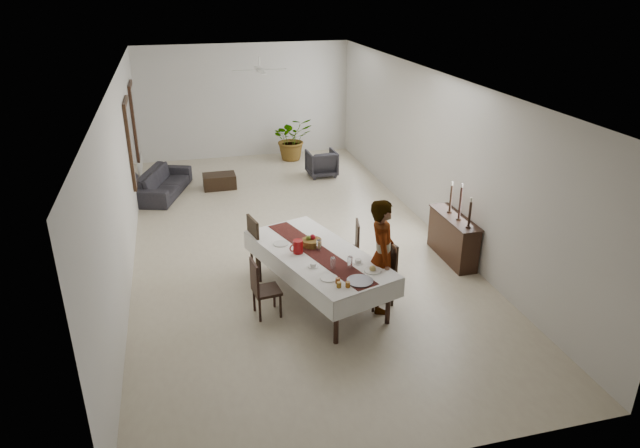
# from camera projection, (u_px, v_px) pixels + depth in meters

# --- Properties ---
(floor) EXTENTS (6.00, 12.00, 0.00)m
(floor) POSITION_uv_depth(u_px,v_px,m) (289.00, 238.00, 11.54)
(floor) COLOR beige
(floor) RESTS_ON ground
(ceiling) EXTENTS (6.00, 12.00, 0.02)m
(ceiling) POSITION_uv_depth(u_px,v_px,m) (285.00, 77.00, 10.26)
(ceiling) COLOR white
(ceiling) RESTS_ON wall_back
(wall_back) EXTENTS (6.00, 0.02, 3.20)m
(wall_back) POSITION_uv_depth(u_px,v_px,m) (245.00, 101.00, 16.23)
(wall_back) COLOR silver
(wall_back) RESTS_ON floor
(wall_front) EXTENTS (6.00, 0.02, 3.20)m
(wall_front) POSITION_uv_depth(u_px,v_px,m) (408.00, 340.00, 5.57)
(wall_front) COLOR silver
(wall_front) RESTS_ON floor
(wall_left) EXTENTS (0.02, 12.00, 3.20)m
(wall_left) POSITION_uv_depth(u_px,v_px,m) (123.00, 175.00, 10.21)
(wall_left) COLOR silver
(wall_left) RESTS_ON floor
(wall_right) EXTENTS (0.02, 12.00, 3.20)m
(wall_right) POSITION_uv_depth(u_px,v_px,m) (431.00, 151.00, 11.59)
(wall_right) COLOR silver
(wall_right) RESTS_ON floor
(dining_table_top) EXTENTS (1.83, 2.79, 0.05)m
(dining_table_top) POSITION_uv_depth(u_px,v_px,m) (318.00, 255.00, 9.12)
(dining_table_top) COLOR black
(dining_table_top) RESTS_ON table_leg_fl
(table_leg_fl) EXTENTS (0.10, 0.10, 0.75)m
(table_leg_fl) POSITION_uv_depth(u_px,v_px,m) (336.00, 321.00, 8.10)
(table_leg_fl) COLOR black
(table_leg_fl) RESTS_ON floor
(table_leg_fr) EXTENTS (0.10, 0.10, 0.75)m
(table_leg_fr) POSITION_uv_depth(u_px,v_px,m) (388.00, 302.00, 8.57)
(table_leg_fr) COLOR black
(table_leg_fr) RESTS_ON floor
(table_leg_bl) EXTENTS (0.10, 0.10, 0.75)m
(table_leg_bl) POSITION_uv_depth(u_px,v_px,m) (257.00, 255.00, 9.99)
(table_leg_bl) COLOR black
(table_leg_bl) RESTS_ON floor
(table_leg_br) EXTENTS (0.10, 0.10, 0.75)m
(table_leg_br) POSITION_uv_depth(u_px,v_px,m) (304.00, 243.00, 10.46)
(table_leg_br) COLOR black
(table_leg_br) RESTS_ON floor
(tablecloth_top) EXTENTS (2.08, 3.04, 0.01)m
(tablecloth_top) POSITION_uv_depth(u_px,v_px,m) (318.00, 253.00, 9.10)
(tablecloth_top) COLOR white
(tablecloth_top) RESTS_ON dining_table_top
(tablecloth_drape_left) EXTENTS (0.88, 2.64, 0.32)m
(tablecloth_drape_left) POSITION_uv_depth(u_px,v_px,m) (284.00, 272.00, 8.85)
(tablecloth_drape_left) COLOR white
(tablecloth_drape_left) RESTS_ON dining_table_top
(tablecloth_drape_right) EXTENTS (0.88, 2.64, 0.32)m
(tablecloth_drape_right) POSITION_uv_depth(u_px,v_px,m) (350.00, 252.00, 9.48)
(tablecloth_drape_right) COLOR silver
(tablecloth_drape_right) RESTS_ON dining_table_top
(tablecloth_drape_near) EXTENTS (1.21, 0.41, 0.32)m
(tablecloth_drape_near) POSITION_uv_depth(u_px,v_px,m) (370.00, 299.00, 8.10)
(tablecloth_drape_near) COLOR silver
(tablecloth_drape_near) RESTS_ON dining_table_top
(tablecloth_drape_far) EXTENTS (1.21, 0.41, 0.32)m
(tablecloth_drape_far) POSITION_uv_depth(u_px,v_px,m) (276.00, 232.00, 10.23)
(tablecloth_drape_far) COLOR white
(tablecloth_drape_far) RESTS_ON dining_table_top
(table_runner) EXTENTS (1.20, 2.68, 0.00)m
(table_runner) POSITION_uv_depth(u_px,v_px,m) (318.00, 252.00, 9.10)
(table_runner) COLOR #521B17
(table_runner) RESTS_ON tablecloth_top
(red_pitcher) EXTENTS (0.20, 0.20, 0.22)m
(red_pitcher) POSITION_uv_depth(u_px,v_px,m) (298.00, 247.00, 9.05)
(red_pitcher) COLOR maroon
(red_pitcher) RESTS_ON tablecloth_top
(pitcher_handle) EXTENTS (0.13, 0.06, 0.13)m
(pitcher_handle) POSITION_uv_depth(u_px,v_px,m) (293.00, 248.00, 9.00)
(pitcher_handle) COLOR maroon
(pitcher_handle) RESTS_ON red_pitcher
(wine_glass_near) EXTENTS (0.08, 0.08, 0.18)m
(wine_glass_near) POSITION_uv_depth(u_px,v_px,m) (350.00, 262.00, 8.59)
(wine_glass_near) COLOR white
(wine_glass_near) RESTS_ON tablecloth_top
(wine_glass_mid) EXTENTS (0.08, 0.08, 0.18)m
(wine_glass_mid) POSITION_uv_depth(u_px,v_px,m) (333.00, 263.00, 8.56)
(wine_glass_mid) COLOR white
(wine_glass_mid) RESTS_ON tablecloth_top
(wine_glass_far) EXTENTS (0.08, 0.08, 0.18)m
(wine_glass_far) POSITION_uv_depth(u_px,v_px,m) (319.00, 245.00, 9.13)
(wine_glass_far) COLOR white
(wine_glass_far) RESTS_ON tablecloth_top
(teacup_right) EXTENTS (0.10, 0.10, 0.06)m
(teacup_right) POSITION_uv_depth(u_px,v_px,m) (358.00, 261.00, 8.75)
(teacup_right) COLOR silver
(teacup_right) RESTS_ON saucer_right
(saucer_right) EXTENTS (0.16, 0.16, 0.01)m
(saucer_right) POSITION_uv_depth(u_px,v_px,m) (358.00, 263.00, 8.76)
(saucer_right) COLOR white
(saucer_right) RESTS_ON tablecloth_top
(teacup_left) EXTENTS (0.10, 0.10, 0.06)m
(teacup_left) POSITION_uv_depth(u_px,v_px,m) (313.00, 265.00, 8.64)
(teacup_left) COLOR white
(teacup_left) RESTS_ON saucer_left
(saucer_left) EXTENTS (0.16, 0.16, 0.01)m
(saucer_left) POSITION_uv_depth(u_px,v_px,m) (313.00, 266.00, 8.65)
(saucer_left) COLOR white
(saucer_left) RESTS_ON tablecloth_top
(plate_near_right) EXTENTS (0.26, 0.26, 0.02)m
(plate_near_right) POSITION_uv_depth(u_px,v_px,m) (373.00, 270.00, 8.53)
(plate_near_right) COLOR silver
(plate_near_right) RESTS_ON tablecloth_top
(bread_near_right) EXTENTS (0.10, 0.10, 0.10)m
(bread_near_right) POSITION_uv_depth(u_px,v_px,m) (373.00, 269.00, 8.52)
(bread_near_right) COLOR tan
(bread_near_right) RESTS_ON plate_near_right
(plate_near_left) EXTENTS (0.26, 0.26, 0.02)m
(plate_near_left) POSITION_uv_depth(u_px,v_px,m) (329.00, 278.00, 8.32)
(plate_near_left) COLOR silver
(plate_near_left) RESTS_ON tablecloth_top
(plate_far_left) EXTENTS (0.26, 0.26, 0.02)m
(plate_far_left) POSITION_uv_depth(u_px,v_px,m) (281.00, 244.00, 9.38)
(plate_far_left) COLOR silver
(plate_far_left) RESTS_ON tablecloth_top
(serving_tray) EXTENTS (0.39, 0.39, 0.02)m
(serving_tray) POSITION_uv_depth(u_px,v_px,m) (360.00, 281.00, 8.23)
(serving_tray) COLOR #444449
(serving_tray) RESTS_ON tablecloth_top
(jam_jar_a) EXTENTS (0.07, 0.07, 0.08)m
(jam_jar_a) POSITION_uv_depth(u_px,v_px,m) (348.00, 285.00, 8.07)
(jam_jar_a) COLOR brown
(jam_jar_a) RESTS_ON tablecloth_top
(jam_jar_b) EXTENTS (0.07, 0.07, 0.08)m
(jam_jar_b) POSITION_uv_depth(u_px,v_px,m) (339.00, 285.00, 8.07)
(jam_jar_b) COLOR #845913
(jam_jar_b) RESTS_ON tablecloth_top
(jam_jar_c) EXTENTS (0.07, 0.07, 0.08)m
(jam_jar_c) POSITION_uv_depth(u_px,v_px,m) (338.00, 281.00, 8.18)
(jam_jar_c) COLOR brown
(jam_jar_c) RESTS_ON tablecloth_top
(fruit_basket) EXTENTS (0.32, 0.32, 0.11)m
(fruit_basket) POSITION_uv_depth(u_px,v_px,m) (312.00, 243.00, 9.31)
(fruit_basket) COLOR brown
(fruit_basket) RESTS_ON tablecloth_top
(fruit_red) EXTENTS (0.10, 0.10, 0.10)m
(fruit_red) POSITION_uv_depth(u_px,v_px,m) (313.00, 237.00, 9.32)
(fruit_red) COLOR maroon
(fruit_red) RESTS_ON fruit_basket
(fruit_green) EXTENTS (0.09, 0.09, 0.09)m
(fruit_green) POSITION_uv_depth(u_px,v_px,m) (308.00, 238.00, 9.29)
(fruit_green) COLOR olive
(fruit_green) RESTS_ON fruit_basket
(chair_right_near_seat) EXTENTS (0.54, 0.54, 0.05)m
(chair_right_near_seat) POSITION_uv_depth(u_px,v_px,m) (377.00, 278.00, 9.06)
(chair_right_near_seat) COLOR black
(chair_right_near_seat) RESTS_ON chair_right_near_leg_fl
(chair_right_near_leg_fl) EXTENTS (0.05, 0.05, 0.44)m
(chair_right_near_leg_fl) POSITION_uv_depth(u_px,v_px,m) (393.00, 294.00, 9.09)
(chair_right_near_leg_fl) COLOR black
(chair_right_near_leg_fl) RESTS_ON floor
(chair_right_near_leg_fr) EXTENTS (0.05, 0.05, 0.44)m
(chair_right_near_leg_fr) POSITION_uv_depth(u_px,v_px,m) (380.00, 284.00, 9.39)
(chair_right_near_leg_fr) COLOR black
(chair_right_near_leg_fr) RESTS_ON floor
(chair_right_near_leg_bl) EXTENTS (0.05, 0.05, 0.44)m
(chair_right_near_leg_bl) POSITION_uv_depth(u_px,v_px,m) (373.00, 299.00, 8.93)
(chair_right_near_leg_bl) COLOR black
(chair_right_near_leg_bl) RESTS_ON floor
(chair_right_near_leg_br) EXTENTS (0.05, 0.05, 0.44)m
(chair_right_near_leg_br) POSITION_uv_depth(u_px,v_px,m) (361.00, 289.00, 9.23)
(chair_right_near_leg_br) COLOR black
(chair_right_near_leg_br) RESTS_ON floor
(chair_right_near_back) EXTENTS (0.15, 0.44, 0.57)m
(chair_right_near_back) POSITION_uv_depth(u_px,v_px,m) (389.00, 258.00, 9.03)
(chair_right_near_back) COLOR black
(chair_right_near_back) RESTS_ON chair_right_near_seat
(chair_right_far_seat) EXTENTS (0.49, 0.49, 0.05)m
(chair_right_far_seat) POSITION_uv_depth(u_px,v_px,m) (346.00, 251.00, 10.03)
(chair_right_far_seat) COLOR black
(chair_right_far_seat) RESTS_ON chair_right_far_leg_fl
(chair_right_far_leg_fl) EXTENTS (0.05, 0.05, 0.41)m
(chair_right_far_leg_fl) POSITION_uv_depth(u_px,v_px,m) (356.00, 267.00, 9.97)
(chair_right_far_leg_fl) COLOR black
(chair_right_far_leg_fl) RESTS_ON floor
(chair_right_far_leg_fr) EXTENTS (0.05, 0.05, 0.41)m
(chair_right_far_leg_fr) POSITION_uv_depth(u_px,v_px,m) (355.00, 258.00, 10.28)
(chair_right_far_leg_fr) COLOR black
(chair_right_far_leg_fr) RESTS_ON floor
(chair_right_far_leg_bl) EXTENTS (0.05, 0.05, 0.41)m
(chair_right_far_leg_bl) POSITION_uv_depth(u_px,v_px,m) (337.00, 267.00, 9.96)
(chair_right_far_leg_bl) COLOR black
(chair_right_far_leg_bl) RESTS_ON floor
(chair_right_far_leg_br) EXTENTS (0.05, 0.05, 0.41)m
(chair_right_far_leg_br) POSITION_uv_depth(u_px,v_px,m) (336.00, 258.00, 10.27)
(chair_right_far_leg_br) COLOR black
(chair_right_far_leg_br) RESTS_ON floor
(chair_right_far_back) EXTENTS (0.13, 0.41, 0.53)m
(chair_right_far_back) POSITION_uv_depth(u_px,v_px,m) (357.00, 236.00, 9.92)
(chair_right_far_back) COLOR black
(chair_right_far_back) RESTS_ON chair_right_far_seat
(chair_left_near_seat) EXTENTS (0.45, 0.45, 0.05)m
(chair_left_near_seat) POSITION_uv_depth(u_px,v_px,m) (267.00, 291.00, 8.78)
(chair_left_near_seat) COLOR black
(chair_left_near_seat) RESTS_ON chair_left_near_leg_fl
(chair_left_near_leg_fl) EXTENTS (0.04, 0.04, 0.40)m
(chair_left_near_leg_fl) POSITION_uv_depth(u_px,v_px,m) (254.00, 300.00, 8.96)
(chair_left_near_leg_fl) COLOR black
(chair_left_near_leg_fl) RESTS_ON floor
(chair_left_near_leg_fr) EXTENTS (0.04, 0.04, 0.40)m
(chair_left_near_leg_fr) POSITION_uv_depth(u_px,v_px,m) (260.00, 310.00, 8.67)
(chair_left_near_leg_fr) COLOR black
(chair_left_near_leg_fr) RESTS_ON floor
(chair_left_near_leg_bl) EXTENTS (0.04, 0.04, 0.40)m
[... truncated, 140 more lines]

